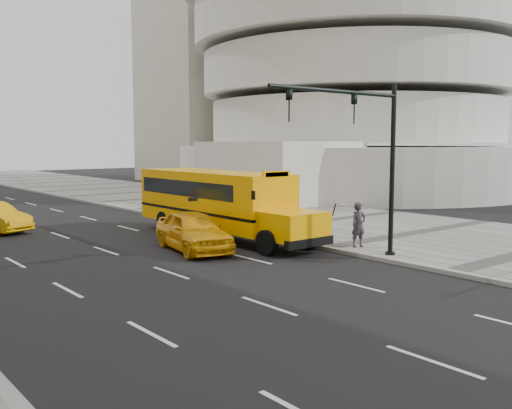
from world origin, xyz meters
TOP-DOWN VIEW (x-y plane):
  - ground at (0.00, 0.00)m, footprint 140.00×140.00m
  - sidewalk_museum at (12.00, 0.00)m, footprint 12.00×140.00m
  - curb_museum at (6.00, 0.00)m, footprint 0.30×140.00m
  - guggenheim at (29.37, 18.51)m, footprint 33.20×42.20m
  - school_bus at (4.50, 0.09)m, footprint 2.96×11.56m
  - taxi_near at (1.76, -2.17)m, footprint 2.76×4.99m
  - pedestrian at (6.89, -6.34)m, footprint 0.73×0.56m
  - traffic_signal at (5.19, -8.14)m, footprint 6.18×0.36m

SIDE VIEW (x-z plane):
  - ground at x=0.00m, z-range 0.00..0.00m
  - sidewalk_museum at x=12.00m, z-range 0.00..0.15m
  - curb_museum at x=6.00m, z-range 0.00..0.15m
  - taxi_near at x=1.76m, z-range 0.00..1.61m
  - pedestrian at x=6.89m, z-range 0.15..1.94m
  - school_bus at x=4.50m, z-range 0.17..3.36m
  - traffic_signal at x=5.19m, z-range 0.89..7.29m
  - guggenheim at x=29.37m, z-range -3.92..31.08m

